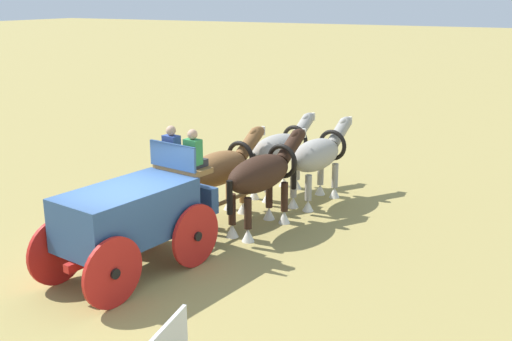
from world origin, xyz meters
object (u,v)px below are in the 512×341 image
at_px(draft_horse_lead_off, 318,156).
at_px(draft_horse_rear_off, 263,175).
at_px(draft_horse_rear_near, 222,169).
at_px(draft_horse_lead_near, 279,150).
at_px(show_wagon, 133,214).

bearing_deg(draft_horse_lead_off, draft_horse_rear_off, 171.80).
relative_size(draft_horse_rear_near, draft_horse_lead_near, 0.98).
bearing_deg(show_wagon, draft_horse_rear_off, -18.42).
height_order(draft_horse_rear_off, draft_horse_lead_off, draft_horse_rear_off).
bearing_deg(draft_horse_rear_off, draft_horse_rear_near, 81.66).
distance_m(draft_horse_rear_near, draft_horse_rear_off, 1.30).
bearing_deg(draft_horse_lead_off, show_wagon, 165.82).
bearing_deg(show_wagon, draft_horse_lead_near, -2.22).
relative_size(show_wagon, draft_horse_rear_off, 1.84).
xyz_separation_m(show_wagon, draft_horse_rear_near, (3.66, 0.13, 0.01)).
distance_m(draft_horse_rear_near, draft_horse_lead_near, 2.60).
bearing_deg(draft_horse_lead_near, draft_horse_rear_near, 171.80).
height_order(show_wagon, draft_horse_lead_near, show_wagon).
xyz_separation_m(show_wagon, draft_horse_lead_off, (6.05, -1.53, 0.03)).
height_order(draft_horse_rear_near, draft_horse_lead_off, draft_horse_lead_off).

